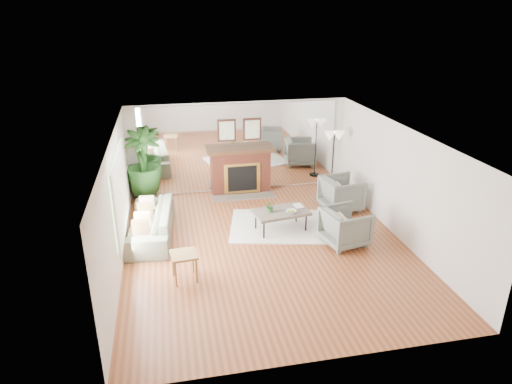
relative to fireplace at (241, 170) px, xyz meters
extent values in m
plane|color=brown|center=(0.00, -3.26, -0.66)|extent=(7.00, 7.00, 0.00)
cube|color=silver|center=(-2.99, -3.26, 0.59)|extent=(0.02, 7.00, 2.50)
cube|color=silver|center=(2.99, -3.26, 0.59)|extent=(0.02, 7.00, 2.50)
cube|color=silver|center=(0.00, 0.23, 0.59)|extent=(6.00, 0.02, 2.50)
cube|color=silver|center=(0.00, 0.21, 0.59)|extent=(5.40, 0.04, 2.40)
cube|color=#B2E09E|center=(-2.96, -2.86, 0.69)|extent=(0.04, 2.40, 1.50)
cube|color=brown|center=(0.00, 0.02, -0.06)|extent=(1.60, 0.40, 1.20)
cube|color=gold|center=(0.00, -0.19, -0.18)|extent=(1.00, 0.04, 0.85)
cube|color=black|center=(0.00, -0.21, -0.18)|extent=(0.80, 0.04, 0.70)
cube|color=#6C5F55|center=(0.00, -0.33, -0.64)|extent=(1.70, 0.55, 0.03)
cube|color=#472D16|center=(0.00, 0.00, 0.56)|extent=(1.85, 0.46, 0.10)
cube|color=black|center=(-0.35, 0.17, 1.09)|extent=(0.50, 0.04, 0.60)
cube|color=black|center=(0.35, 0.17, 1.09)|extent=(0.50, 0.04, 0.60)
cube|color=silver|center=(0.64, -2.34, -0.65)|extent=(2.86, 2.32, 0.03)
cube|color=#6C5F55|center=(0.49, -2.54, -0.19)|extent=(1.35, 0.92, 0.06)
cylinder|color=black|center=(0.02, -2.88, -0.44)|extent=(0.04, 0.04, 0.44)
cylinder|color=black|center=(1.05, -2.71, -0.44)|extent=(0.04, 0.04, 0.44)
cylinder|color=black|center=(-0.06, -2.36, -0.44)|extent=(0.04, 0.04, 0.44)
cylinder|color=black|center=(0.96, -2.20, -0.44)|extent=(0.04, 0.04, 0.44)
imported|color=#6B715A|center=(-2.45, -2.24, -0.32)|extent=(1.11, 2.42, 0.69)
imported|color=gray|center=(2.31, -1.66, -0.23)|extent=(1.06, 1.03, 0.86)
imported|color=gray|center=(1.70, -3.43, -0.25)|extent=(1.07, 1.05, 0.83)
cube|color=#9B6D3E|center=(-1.80, -4.17, -0.13)|extent=(0.53, 0.53, 0.04)
cylinder|color=#9B6D3E|center=(-1.97, -4.38, -0.40)|extent=(0.04, 0.04, 0.52)
cylinder|color=#9B6D3E|center=(-1.59, -4.34, -0.40)|extent=(0.04, 0.04, 0.52)
cylinder|color=#9B6D3E|center=(-2.01, -4.00, -0.40)|extent=(0.04, 0.04, 0.52)
cylinder|color=#9B6D3E|center=(-1.63, -3.96, -0.40)|extent=(0.04, 0.04, 0.52)
cylinder|color=black|center=(-2.60, -0.20, -0.45)|extent=(0.57, 0.57, 0.41)
imported|color=#306023|center=(-2.60, -0.20, 0.47)|extent=(1.03, 1.03, 1.69)
cylinder|color=black|center=(2.45, -0.55, -0.64)|extent=(0.30, 0.30, 0.04)
cylinder|color=black|center=(2.45, -0.55, 0.18)|extent=(0.03, 0.03, 1.69)
cone|color=white|center=(2.32, -0.55, 0.97)|extent=(0.32, 0.32, 0.23)
cone|color=white|center=(2.58, -0.55, 0.97)|extent=(0.32, 0.32, 0.23)
imported|color=#306023|center=(0.24, -2.54, -0.03)|extent=(0.27, 0.24, 0.27)
imported|color=#9B6D3E|center=(0.69, -2.68, -0.13)|extent=(0.27, 0.27, 0.06)
imported|color=#9B6D3E|center=(0.86, -2.38, -0.15)|extent=(0.23, 0.29, 0.02)
camera|label=1|loc=(-1.95, -11.74, 4.14)|focal=32.00mm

